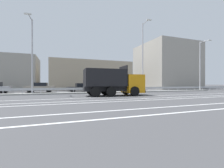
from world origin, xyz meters
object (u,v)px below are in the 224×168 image
object	(u,v)px
street_lamp_1	(32,53)
street_lamp_2	(143,55)
parked_car_4	(81,87)
median_road_sign	(135,85)
parked_car_3	(40,88)
dump_truck	(120,85)
street_lamp_3	(201,64)

from	to	relation	value
street_lamp_1	street_lamp_2	world-z (taller)	street_lamp_2
street_lamp_1	parked_car_4	distance (m)	9.45
median_road_sign	parked_car_3	size ratio (longest dim) A/B	0.50
dump_truck	street_lamp_2	size ratio (longest dim) A/B	0.64
median_road_sign	parked_car_4	xyz separation A→B (m)	(-7.51, 4.89, -0.42)
median_road_sign	parked_car_4	size ratio (longest dim) A/B	0.47
street_lamp_1	parked_car_3	size ratio (longest dim) A/B	2.14
median_road_sign	parked_car_4	distance (m)	8.97
median_road_sign	street_lamp_1	size ratio (longest dim) A/B	0.23
median_road_sign	street_lamp_2	world-z (taller)	street_lamp_2
median_road_sign	street_lamp_2	size ratio (longest dim) A/B	0.20
dump_truck	median_road_sign	bearing A→B (deg)	138.46
median_road_sign	parked_car_3	xyz separation A→B (m)	(-13.67, 4.72, -0.37)
street_lamp_1	street_lamp_3	size ratio (longest dim) A/B	1.01
street_lamp_1	parked_car_4	world-z (taller)	street_lamp_1
dump_truck	street_lamp_1	world-z (taller)	street_lamp_1
parked_car_4	dump_truck	bearing A→B (deg)	-166.17
street_lamp_1	street_lamp_2	bearing A→B (deg)	0.39
street_lamp_2	street_lamp_1	bearing A→B (deg)	-179.61
street_lamp_3	street_lamp_1	bearing A→B (deg)	-179.94
dump_truck	parked_car_4	size ratio (longest dim) A/B	1.50
street_lamp_1	street_lamp_2	xyz separation A→B (m)	(15.33, 0.10, 0.84)
median_road_sign	parked_car_4	bearing A→B (deg)	146.96
street_lamp_2	parked_car_4	distance (m)	11.36
parked_car_3	parked_car_4	xyz separation A→B (m)	(6.16, 0.17, -0.05)
dump_truck	median_road_sign	world-z (taller)	dump_truck
parked_car_4	street_lamp_3	bearing A→B (deg)	-107.82
dump_truck	street_lamp_3	bearing A→B (deg)	106.30
median_road_sign	street_lamp_2	bearing A→B (deg)	-10.69
median_road_sign	street_lamp_3	world-z (taller)	street_lamp_3
parked_car_3	median_road_sign	bearing A→B (deg)	-104.38
dump_truck	street_lamp_2	world-z (taller)	street_lamp_2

